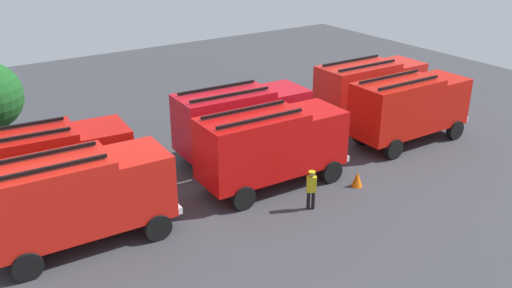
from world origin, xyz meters
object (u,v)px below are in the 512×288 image
Objects in this scene: fire_truck_5 at (370,87)px; traffic_cone_0 at (357,179)px; firefighter_2 at (311,188)px; fire_truck_0 at (77,196)px; fire_truck_3 at (45,164)px; fire_truck_4 at (242,119)px; traffic_cone_1 at (24,180)px; fire_truck_1 at (272,144)px; firefighter_0 at (189,137)px; fire_truck_2 at (409,106)px; traffic_cone_2 at (306,115)px.

traffic_cone_0 is at bearing -136.83° from fire_truck_5.
firefighter_2 is 2.42× the size of traffic_cone_0.
fire_truck_0 and fire_truck_3 have the same top height.
traffic_cone_1 is at bearing 167.70° from fire_truck_4.
traffic_cone_1 is (-9.78, 6.30, -1.79)m from fire_truck_1.
fire_truck_0 reaches higher than firefighter_0.
fire_truck_2 reaches higher than firefighter_0.
fire_truck_2 is 9.36m from fire_truck_4.
fire_truck_0 is 1.01× the size of fire_truck_2.
fire_truck_3 reaches higher than firefighter_0.
fire_truck_4 is 4.40× the size of firefighter_0.
fire_truck_2 and fire_truck_5 have the same top height.
fire_truck_3 is at bearing -36.61° from firefighter_0.
fire_truck_5 is at bearing 4.17° from fire_truck_4.
fire_truck_2 is 12.16m from firefighter_0.
fire_truck_2 is (9.38, 0.16, 0.00)m from fire_truck_1.
firefighter_2 is (-0.49, -6.31, -1.13)m from fire_truck_4.
fire_truck_5 is 3.99× the size of firefighter_2.
traffic_cone_2 is (-3.20, 2.15, -1.80)m from fire_truck_5.
fire_truck_3 is 10.08× the size of traffic_cone_1.
traffic_cone_1 is at bearing 173.48° from fire_truck_5.
fire_truck_0 reaches higher than firefighter_2.
firefighter_0 is (-10.84, 5.37, -1.23)m from fire_truck_2.
traffic_cone_0 is (2.68, -5.85, -1.78)m from fire_truck_4.
fire_truck_5 reaches higher than traffic_cone_1.
fire_truck_0 is at bearing -73.41° from firefighter_2.
fire_truck_4 and fire_truck_5 have the same top height.
fire_truck_1 reaches higher than traffic_cone_1.
fire_truck_5 is (9.36, 0.28, 0.00)m from fire_truck_4.
firefighter_0 is 8.31m from traffic_cone_2.
traffic_cone_2 is (3.48, 8.28, -0.02)m from traffic_cone_0.
traffic_cone_0 is at bearing 70.29° from firefighter_0.
fire_truck_4 is 9.36m from fire_truck_5.
fire_truck_4 is 6.86m from traffic_cone_2.
fire_truck_3 is at bearing -171.21° from traffic_cone_2.
firefighter_0 is at bearing 19.36° from fire_truck_3.
traffic_cone_0 is (4.80, -7.83, -0.55)m from firefighter_0.
fire_truck_2 and fire_truck_4 have the same top height.
traffic_cone_1 is at bearing 99.25° from fire_truck_0.
fire_truck_1 is 1.01× the size of fire_truck_2.
firefighter_2 is at bearing -28.82° from fire_truck_3.
fire_truck_2 is 9.73m from firefighter_2.
fire_truck_4 is 6.68m from traffic_cone_0.
fire_truck_5 is 11.91m from firefighter_2.
firefighter_0 is 2.27× the size of traffic_cone_1.
traffic_cone_1 is (-19.16, 6.14, -1.79)m from fire_truck_2.
fire_truck_0 is 1.01× the size of fire_truck_5.
firefighter_2 is (9.15, -2.76, -1.13)m from fire_truck_0.
fire_truck_1 is 9.38m from fire_truck_2.
fire_truck_4 is (9.65, 3.55, 0.00)m from fire_truck_0.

